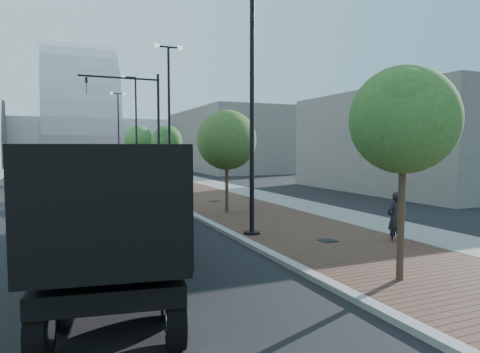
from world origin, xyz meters
name	(u,v)px	position (x,y,z in m)	size (l,w,h in m)	color
sidewalk	(156,177)	(3.50, 40.00, 0.06)	(7.00, 140.00, 0.12)	#4C2D23
concrete_strip	(182,176)	(6.20, 40.00, 0.07)	(2.40, 140.00, 0.13)	slate
curb	(121,178)	(0.00, 40.00, 0.07)	(0.30, 140.00, 0.14)	gray
dump_truck	(122,204)	(-3.73, 10.53, 1.35)	(4.34, 13.52, 3.21)	black
white_sedan	(90,190)	(-4.12, 20.69, 0.84)	(1.77, 5.09, 1.68)	white
dark_car_mid	(59,184)	(-5.68, 28.24, 0.59)	(1.96, 4.26, 1.18)	black
dark_car_far	(71,171)	(-4.59, 42.32, 0.71)	(1.98, 4.86, 1.41)	black
pedestrian	(395,218)	(4.42, 7.19, 0.86)	(0.63, 0.41, 1.72)	black
streetlight_1	(249,113)	(0.49, 10.00, 4.34)	(1.44, 0.56, 9.21)	black
streetlight_2	(169,120)	(0.60, 22.00, 4.82)	(1.72, 0.56, 9.28)	black
streetlight_3	(135,133)	(0.49, 34.00, 4.34)	(1.44, 0.56, 9.21)	black
streetlight_4	(119,132)	(0.60, 46.00, 4.82)	(1.72, 0.56, 9.28)	black
traffic_mast	(145,119)	(-0.30, 25.00, 4.98)	(5.09, 0.20, 8.00)	black
tree_0	(405,121)	(1.65, 4.02, 3.76)	(2.47, 2.43, 4.99)	#382619
tree_1	(227,140)	(1.65, 15.02, 3.48)	(2.78, 2.78, 4.89)	#382619
tree_2	(167,141)	(1.65, 27.02, 3.60)	(2.29, 2.22, 4.73)	#382619
tree_3	(139,139)	(1.65, 39.02, 3.92)	(2.72, 2.72, 5.29)	#382619
convention_center	(79,132)	(-2.00, 85.00, 6.00)	(50.00, 30.00, 50.00)	#A5A8AF
commercial_block_ne	(232,141)	(16.00, 50.00, 4.00)	(12.00, 22.00, 8.00)	slate
commercial_block_e	(413,142)	(18.00, 20.00, 3.50)	(10.00, 16.00, 7.00)	#615E57
utility_cover_1	(328,241)	(2.40, 8.00, 0.13)	(0.50, 0.50, 0.02)	black
utility_cover_2	(214,201)	(2.40, 19.00, 0.13)	(0.50, 0.50, 0.02)	black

